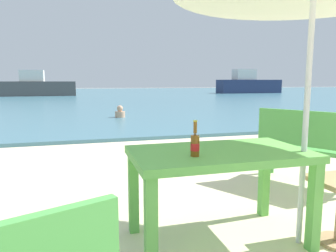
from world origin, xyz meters
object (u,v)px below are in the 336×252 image
(picnic_table_green, at_px, (219,164))
(bench_green_left, at_px, (307,143))
(beer_bottle_amber, at_px, (195,144))
(boat_tanker, at_px, (248,85))
(swimmer_person, at_px, (120,113))
(boat_sailboat, at_px, (38,87))

(picnic_table_green, bearing_deg, bench_green_left, 31.13)
(beer_bottle_amber, bearing_deg, boat_tanker, 59.35)
(beer_bottle_amber, height_order, swimmer_person, beer_bottle_amber)
(picnic_table_green, xyz_separation_m, swimmer_person, (0.29, 8.54, -0.41))
(swimmer_person, relative_size, boat_tanker, 0.06)
(beer_bottle_amber, distance_m, swimmer_person, 8.71)
(beer_bottle_amber, xyz_separation_m, boat_sailboat, (-4.04, 26.80, -0.00))
(bench_green_left, distance_m, swimmer_person, 7.66)
(boat_sailboat, relative_size, boat_tanker, 0.88)
(beer_bottle_amber, bearing_deg, picnic_table_green, 27.27)
(swimmer_person, height_order, boat_tanker, boat_tanker)
(swimmer_person, bearing_deg, boat_tanker, 50.20)
(picnic_table_green, distance_m, boat_sailboat, 27.02)
(bench_green_left, bearing_deg, swimmer_person, 100.35)
(picnic_table_green, height_order, boat_sailboat, boat_sailboat)
(picnic_table_green, relative_size, boat_tanker, 0.21)
(swimmer_person, xyz_separation_m, boat_sailboat, (-4.59, 18.13, 0.61))
(swimmer_person, distance_m, boat_sailboat, 18.71)
(boat_tanker, bearing_deg, picnic_table_green, -120.38)
(picnic_table_green, height_order, boat_tanker, boat_tanker)
(bench_green_left, distance_m, boat_tanker, 30.36)
(swimmer_person, bearing_deg, picnic_table_green, -91.91)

